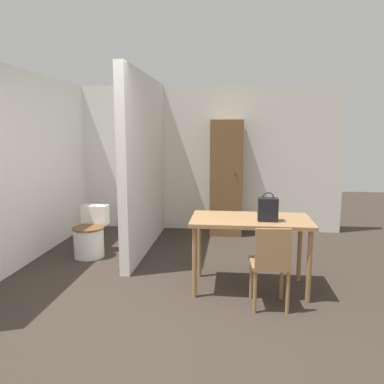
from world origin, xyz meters
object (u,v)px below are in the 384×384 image
Objects in this scene: toilet at (90,236)px; wooden_cabinet at (226,178)px; wooden_chair at (271,263)px; dining_table at (251,226)px; handbag at (268,209)px.

toilet is 0.35× the size of wooden_cabinet.
wooden_cabinet is at bearing 96.39° from wooden_chair.
toilet is (-2.16, 0.89, -0.43)m from dining_table.
handbag is (2.33, -0.99, 0.64)m from toilet.
wooden_chair is 2.70m from toilet.
wooden_cabinet reaches higher than toilet.
wooden_cabinet is (1.85, 1.36, 0.67)m from toilet.
wooden_chair reaches higher than toilet.
dining_table is at bearing 148.73° from handbag.
handbag reaches higher than dining_table.
toilet is at bearing 146.33° from wooden_chair.
wooden_cabinet is (-0.49, 2.70, 0.49)m from wooden_chair.
dining_table is at bearing -82.15° from wooden_cabinet.
dining_table is at bearing 107.43° from wooden_chair.
handbag is 0.16× the size of wooden_cabinet.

